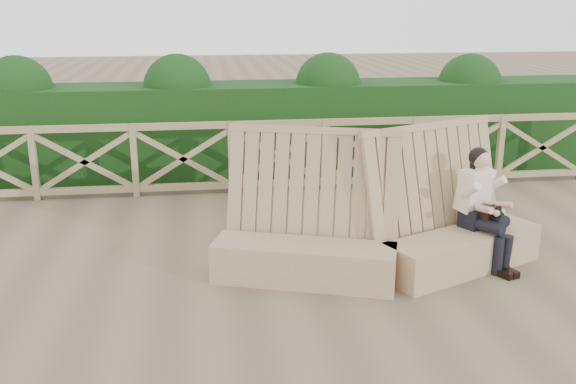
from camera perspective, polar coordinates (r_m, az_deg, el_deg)
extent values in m
plane|color=brown|center=(6.68, 2.77, -8.31)|extent=(60.00, 60.00, 0.00)
cube|color=#84674B|center=(6.70, 1.44, -6.28)|extent=(1.94, 1.08, 0.41)
cube|color=#84674B|center=(6.75, 1.86, -0.90)|extent=(1.92, 1.02, 1.53)
cube|color=#84674B|center=(7.24, 15.20, -5.09)|extent=(1.92, 1.23, 0.41)
cube|color=#84674B|center=(7.23, 13.99, -0.21)|extent=(1.90, 1.17, 1.53)
cube|color=black|center=(7.39, 16.34, -2.19)|extent=(0.41, 0.37, 0.20)
cube|color=beige|center=(7.33, 16.25, 0.23)|extent=(0.45, 0.41, 0.49)
sphere|color=tan|center=(7.21, 16.76, 2.82)|extent=(0.26, 0.26, 0.19)
sphere|color=black|center=(7.23, 16.57, 3.01)|extent=(0.29, 0.29, 0.21)
cylinder|color=black|center=(7.22, 17.11, -2.85)|extent=(0.32, 0.44, 0.14)
cylinder|color=black|center=(7.33, 17.75, -2.10)|extent=(0.32, 0.44, 0.15)
cylinder|color=black|center=(7.21, 18.15, -5.46)|extent=(0.15, 0.15, 0.41)
cylinder|color=black|center=(7.28, 18.79, -5.29)|extent=(0.15, 0.15, 0.41)
cube|color=black|center=(7.22, 18.56, -6.88)|extent=(0.18, 0.23, 0.07)
cube|color=black|center=(7.28, 19.11, -6.73)|extent=(0.18, 0.23, 0.07)
cube|color=black|center=(7.28, 17.50, -1.81)|extent=(0.28, 0.24, 0.16)
cube|color=black|center=(7.17, 18.39, -1.71)|extent=(0.10, 0.10, 0.11)
cube|color=#8D7952|center=(9.68, -0.93, 6.10)|extent=(10.10, 0.07, 0.10)
cube|color=#8D7952|center=(9.89, -0.90, 0.80)|extent=(10.10, 0.07, 0.10)
cube|color=black|center=(10.91, -1.68, 5.69)|extent=(12.00, 1.20, 1.50)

